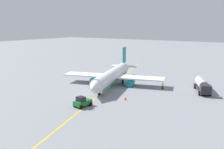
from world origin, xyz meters
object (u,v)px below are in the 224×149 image
(refueling_worker, at_px, (163,86))
(safety_cone_nose, at_px, (125,98))
(airplane, at_px, (113,76))
(fuel_tanker, at_px, (202,85))
(pushback_tug, at_px, (82,102))

(refueling_worker, xyz_separation_m, safety_cone_nose, (13.32, -3.52, -0.46))
(airplane, xyz_separation_m, safety_cone_nose, (10.29, 10.24, -2.19))
(fuel_tanker, height_order, safety_cone_nose, fuel_tanker)
(safety_cone_nose, bearing_deg, refueling_worker, 165.20)
(fuel_tanker, height_order, refueling_worker, fuel_tanker)
(pushback_tug, distance_m, refueling_worker, 23.80)
(fuel_tanker, bearing_deg, safety_cone_nose, -37.27)
(safety_cone_nose, bearing_deg, fuel_tanker, 142.73)
(airplane, bearing_deg, pushback_tug, 15.25)
(airplane, relative_size, fuel_tanker, 3.08)
(fuel_tanker, bearing_deg, pushback_tug, -34.67)
(airplane, xyz_separation_m, fuel_tanker, (-6.35, 22.90, -0.83))
(refueling_worker, distance_m, safety_cone_nose, 13.78)
(refueling_worker, bearing_deg, airplane, -77.58)
(airplane, distance_m, safety_cone_nose, 14.68)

